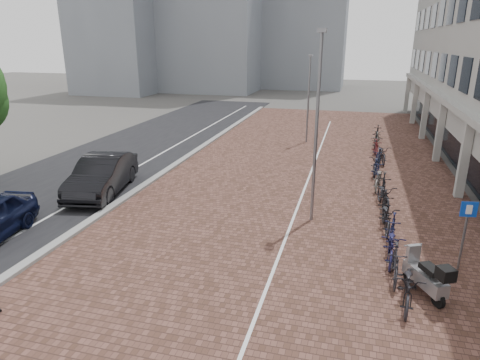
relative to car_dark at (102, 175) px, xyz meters
name	(u,v)px	position (x,y,z in m)	size (l,w,h in m)	color
ground	(182,292)	(6.50, -6.44, -0.83)	(140.00, 140.00, 0.00)	#474442
plaza_brick	(307,172)	(8.50, 5.56, -0.82)	(14.50, 42.00, 0.04)	brown
street_asphalt	(120,157)	(-2.50, 5.56, -0.83)	(8.00, 50.00, 0.03)	black
curb	(181,161)	(1.40, 5.56, -0.76)	(0.35, 42.00, 0.14)	gray
lane_line	(150,159)	(-0.50, 5.56, -0.81)	(0.12, 44.00, 0.00)	white
parking_line	(311,172)	(8.70, 5.56, -0.80)	(0.10, 30.00, 0.00)	white
car_dark	(102,175)	(0.00, 0.00, 0.00)	(1.77, 5.06, 1.67)	black
scooter_front	(425,275)	(12.81, -4.82, -0.23)	(0.55, 1.75, 1.20)	#9D9EA2
parking_sign	(466,226)	(14.00, -3.17, 0.61)	(0.46, 0.11, 2.19)	slate
lamp_near	(316,132)	(9.38, -0.66, 2.58)	(0.12, 0.12, 6.83)	slate
lamp_far	(308,100)	(7.64, 12.34, 1.99)	(0.12, 0.12, 5.64)	slate
bike_row	(382,176)	(12.10, 4.21, -0.31)	(1.32, 21.45, 1.05)	black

